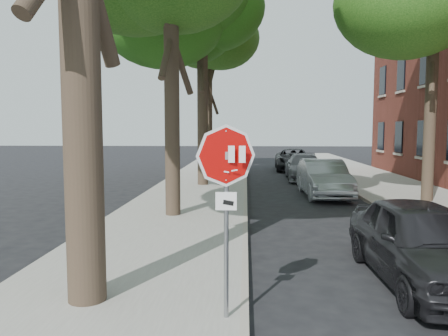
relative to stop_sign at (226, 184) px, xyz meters
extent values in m
plane|color=black|center=(0.70, 0.03, -1.95)|extent=(120.00, 120.00, 0.00)
cube|color=gray|center=(-1.80, 12.03, -1.89)|extent=(4.00, 55.00, 0.12)
cube|color=gray|center=(6.70, 12.03, -1.89)|extent=(4.00, 55.00, 0.12)
cube|color=#9E9384|center=(0.25, 12.03, -1.88)|extent=(0.12, 55.00, 0.13)
cube|color=#9E9384|center=(4.65, 12.03, -1.88)|extent=(0.12, 55.00, 0.13)
cylinder|color=gray|center=(0.00, 0.03, -0.53)|extent=(0.06, 0.06, 2.60)
cube|color=#99999E|center=(0.00, 0.00, 0.37)|extent=(0.05, 0.06, 0.10)
cylinder|color=#99999E|center=(0.00, -0.01, 0.37)|extent=(0.76, 0.32, 0.82)
cylinder|color=white|center=(0.00, -0.02, 0.37)|extent=(0.76, 0.32, 0.82)
cylinder|color=#BE0907|center=(0.00, -0.03, 0.37)|extent=(0.68, 0.29, 0.74)
cube|color=white|center=(-0.21, -0.04, 0.39)|extent=(0.08, 0.00, 0.22)
cube|color=white|center=(-0.07, -0.04, 0.39)|extent=(0.08, 0.00, 0.22)
cube|color=white|center=(0.07, -0.04, 0.39)|extent=(0.08, 0.00, 0.22)
cube|color=white|center=(0.21, -0.04, 0.39)|extent=(0.08, 0.00, 0.22)
cube|color=silver|center=(-0.11, -0.04, 0.18)|extent=(0.08, 0.00, 0.03)
cube|color=silver|center=(0.00, -0.04, 0.16)|extent=(0.08, 0.00, 0.03)
cube|color=silver|center=(0.11, -0.04, 0.18)|extent=(0.08, 0.00, 0.03)
cube|color=white|center=(0.00, -0.01, -0.23)|extent=(0.28, 0.02, 0.24)
cube|color=black|center=(0.03, -0.03, -0.25)|extent=(0.15, 0.00, 0.08)
cylinder|color=black|center=(-1.90, 7.03, 2.92)|extent=(0.44, 0.44, 9.50)
cylinder|color=black|center=(-1.70, 14.03, 3.17)|extent=(0.48, 0.48, 10.00)
ellipsoid|color=#144C0E|center=(-1.70, 14.03, 5.97)|extent=(4.62, 4.62, 3.70)
ellipsoid|color=#144C0E|center=(-2.54, 14.87, 5.55)|extent=(4.20, 4.20, 3.36)
cylinder|color=black|center=(-2.00, 21.03, 2.67)|extent=(0.40, 0.40, 9.00)
ellipsoid|color=#12440F|center=(-2.00, 21.03, 5.19)|extent=(4.16, 4.16, 3.33)
ellipsoid|color=#12440F|center=(-1.06, 20.46, 6.14)|extent=(3.40, 3.40, 2.72)
ellipsoid|color=#12440F|center=(-2.76, 21.78, 4.81)|extent=(3.78, 3.78, 3.02)
cylinder|color=black|center=(6.70, 10.03, 2.67)|extent=(0.40, 0.40, 9.00)
ellipsoid|color=#12440F|center=(5.94, 10.78, 4.81)|extent=(3.78, 3.78, 3.02)
imported|color=black|center=(3.30, 1.85, -1.23)|extent=(1.77, 4.26, 1.44)
imported|color=#93969B|center=(3.30, 11.45, -1.22)|extent=(1.64, 4.43, 1.45)
imported|color=#57575D|center=(3.30, 17.08, -1.28)|extent=(2.02, 4.66, 1.34)
imported|color=black|center=(3.30, 22.14, -1.27)|extent=(2.46, 5.00, 1.37)
camera|label=1|loc=(0.26, -5.68, 0.73)|focal=35.00mm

